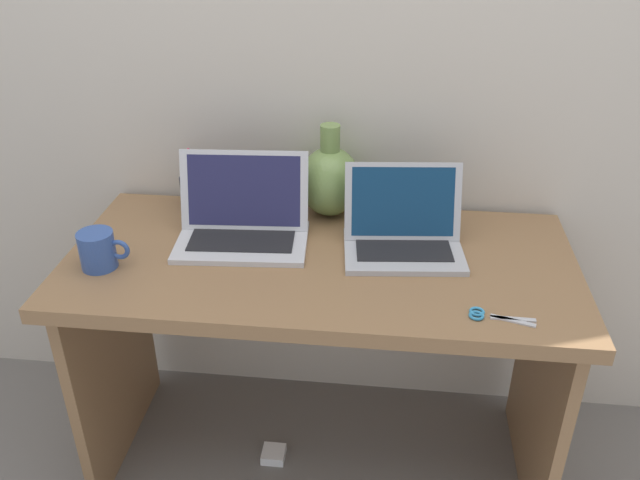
{
  "coord_description": "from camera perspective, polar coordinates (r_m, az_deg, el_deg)",
  "views": [
    {
      "loc": [
        0.16,
        -1.45,
        1.6
      ],
      "look_at": [
        0.0,
        0.0,
        0.77
      ],
      "focal_mm": 37.15,
      "sensor_mm": 36.0,
      "label": 1
    }
  ],
  "objects": [
    {
      "name": "ground_plane",
      "position": [
        2.17,
        -0.0,
        -18.0
      ],
      "size": [
        6.0,
        6.0,
        0.0
      ],
      "primitive_type": "plane",
      "color": "slate"
    },
    {
      "name": "back_wall",
      "position": [
        1.86,
        1.26,
        17.09
      ],
      "size": [
        4.4,
        0.04,
        2.4
      ],
      "primitive_type": "cube",
      "color": "beige",
      "rests_on": "ground"
    },
    {
      "name": "desk",
      "position": [
        1.8,
        -0.0,
        -5.92
      ],
      "size": [
        1.31,
        0.62,
        0.72
      ],
      "color": "olive",
      "rests_on": "ground"
    },
    {
      "name": "laptop_left",
      "position": [
        1.78,
        -6.64,
        1.91
      ],
      "size": [
        0.36,
        0.25,
        0.22
      ],
      "color": "silver",
      "rests_on": "desk"
    },
    {
      "name": "laptop_right",
      "position": [
        1.74,
        7.17,
        1.01
      ],
      "size": [
        0.33,
        0.25,
        0.21
      ],
      "color": "#B2B2B7",
      "rests_on": "desk"
    },
    {
      "name": "green_vase",
      "position": [
        1.88,
        0.85,
        5.18
      ],
      "size": [
        0.17,
        0.17,
        0.27
      ],
      "color": "#75934C",
      "rests_on": "desk"
    },
    {
      "name": "coffee_mug",
      "position": [
        1.73,
        -18.56,
        -0.82
      ],
      "size": [
        0.13,
        0.09,
        0.1
      ],
      "color": "#335199",
      "rests_on": "desk"
    },
    {
      "name": "pen_cup",
      "position": [
        1.98,
        -11.01,
        4.2
      ],
      "size": [
        0.07,
        0.07,
        0.18
      ],
      "color": "black",
      "rests_on": "desk"
    },
    {
      "name": "scissors",
      "position": [
        1.54,
        14.4,
        -6.34
      ],
      "size": [
        0.15,
        0.06,
        0.01
      ],
      "color": "#B7B7BC",
      "rests_on": "desk"
    },
    {
      "name": "power_brick",
      "position": [
        2.15,
        -4.02,
        -17.93
      ],
      "size": [
        0.07,
        0.07,
        0.03
      ],
      "primitive_type": "cube",
      "color": "white",
      "rests_on": "ground"
    }
  ]
}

